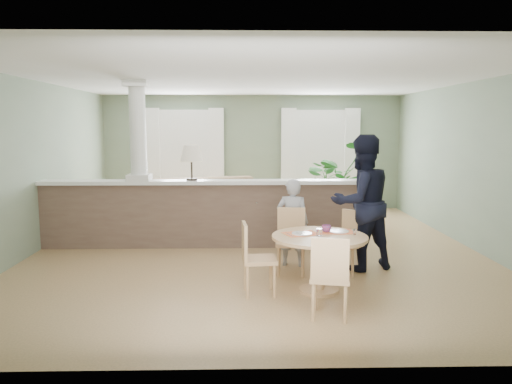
{
  "coord_description": "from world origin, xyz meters",
  "views": [
    {
      "loc": [
        -0.2,
        -7.88,
        1.99
      ],
      "look_at": [
        -0.03,
        -1.0,
        1.07
      ],
      "focal_mm": 35.0,
      "sensor_mm": 36.0,
      "label": 1
    }
  ],
  "objects_px": {
    "dining_table": "(320,247)",
    "chair_far_man": "(350,239)",
    "chair_near": "(330,273)",
    "man_person": "(361,203)",
    "sofa": "(197,204)",
    "chair_far_boy": "(291,238)",
    "houseplant": "(338,182)",
    "child_person": "(293,223)",
    "chair_side": "(254,255)"
  },
  "relations": [
    {
      "from": "dining_table",
      "to": "chair_far_man",
      "type": "bearing_deg",
      "value": 55.49
    },
    {
      "from": "chair_near",
      "to": "man_person",
      "type": "height_order",
      "value": "man_person"
    },
    {
      "from": "man_person",
      "to": "sofa",
      "type": "bearing_deg",
      "value": -69.61
    },
    {
      "from": "man_person",
      "to": "dining_table",
      "type": "bearing_deg",
      "value": 32.48
    },
    {
      "from": "sofa",
      "to": "chair_near",
      "type": "xyz_separation_m",
      "value": [
        1.81,
        -4.76,
        0.01
      ]
    },
    {
      "from": "chair_far_boy",
      "to": "houseplant",
      "type": "bearing_deg",
      "value": 75.92
    },
    {
      "from": "child_person",
      "to": "chair_side",
      "type": "bearing_deg",
      "value": 78.04
    },
    {
      "from": "chair_far_boy",
      "to": "chair_side",
      "type": "distance_m",
      "value": 1.02
    },
    {
      "from": "chair_near",
      "to": "chair_side",
      "type": "relative_size",
      "value": 1.03
    },
    {
      "from": "chair_far_boy",
      "to": "child_person",
      "type": "bearing_deg",
      "value": 87.43
    },
    {
      "from": "chair_far_boy",
      "to": "chair_far_man",
      "type": "distance_m",
      "value": 0.81
    },
    {
      "from": "chair_far_man",
      "to": "chair_near",
      "type": "distance_m",
      "value": 1.76
    },
    {
      "from": "chair_side",
      "to": "man_person",
      "type": "height_order",
      "value": "man_person"
    },
    {
      "from": "sofa",
      "to": "houseplant",
      "type": "bearing_deg",
      "value": -4.83
    },
    {
      "from": "houseplant",
      "to": "man_person",
      "type": "relative_size",
      "value": 0.89
    },
    {
      "from": "houseplant",
      "to": "chair_side",
      "type": "relative_size",
      "value": 1.94
    },
    {
      "from": "chair_far_boy",
      "to": "chair_side",
      "type": "relative_size",
      "value": 1.02
    },
    {
      "from": "chair_far_man",
      "to": "man_person",
      "type": "bearing_deg",
      "value": 82.99
    },
    {
      "from": "chair_near",
      "to": "dining_table",
      "type": "bearing_deg",
      "value": -79.64
    },
    {
      "from": "man_person",
      "to": "houseplant",
      "type": "bearing_deg",
      "value": -116.14
    },
    {
      "from": "chair_far_man",
      "to": "chair_side",
      "type": "relative_size",
      "value": 0.98
    },
    {
      "from": "chair_near",
      "to": "child_person",
      "type": "xyz_separation_m",
      "value": [
        -0.19,
        2.01,
        0.14
      ]
    },
    {
      "from": "dining_table",
      "to": "houseplant",
      "type": "bearing_deg",
      "value": 76.55
    },
    {
      "from": "chair_side",
      "to": "child_person",
      "type": "relative_size",
      "value": 0.69
    },
    {
      "from": "chair_far_boy",
      "to": "man_person",
      "type": "height_order",
      "value": "man_person"
    },
    {
      "from": "houseplant",
      "to": "chair_far_man",
      "type": "bearing_deg",
      "value": -98.04
    },
    {
      "from": "chair_far_man",
      "to": "chair_far_boy",
      "type": "bearing_deg",
      "value": -141.49
    },
    {
      "from": "chair_far_boy",
      "to": "child_person",
      "type": "relative_size",
      "value": 0.7
    },
    {
      "from": "houseplant",
      "to": "chair_near",
      "type": "xyz_separation_m",
      "value": [
        -1.07,
        -5.24,
        -0.35
      ]
    },
    {
      "from": "sofa",
      "to": "child_person",
      "type": "xyz_separation_m",
      "value": [
        1.62,
        -2.75,
        0.15
      ]
    },
    {
      "from": "sofa",
      "to": "man_person",
      "type": "xyz_separation_m",
      "value": [
        2.55,
        -2.93,
        0.46
      ]
    },
    {
      "from": "sofa",
      "to": "dining_table",
      "type": "height_order",
      "value": "sofa"
    },
    {
      "from": "sofa",
      "to": "chair_far_boy",
      "type": "xyz_separation_m",
      "value": [
        1.56,
        -3.09,
        0.01
      ]
    },
    {
      "from": "sofa",
      "to": "chair_far_boy",
      "type": "bearing_deg",
      "value": -77.51
    },
    {
      "from": "child_person",
      "to": "man_person",
      "type": "relative_size",
      "value": 0.67
    },
    {
      "from": "chair_far_boy",
      "to": "child_person",
      "type": "distance_m",
      "value": 0.37
    },
    {
      "from": "dining_table",
      "to": "child_person",
      "type": "bearing_deg",
      "value": 100.91
    },
    {
      "from": "chair_far_boy",
      "to": "man_person",
      "type": "bearing_deg",
      "value": 15.43
    },
    {
      "from": "dining_table",
      "to": "chair_side",
      "type": "bearing_deg",
      "value": -173.96
    },
    {
      "from": "houseplant",
      "to": "chair_far_boy",
      "type": "relative_size",
      "value": 1.9
    },
    {
      "from": "sofa",
      "to": "dining_table",
      "type": "distance_m",
      "value": 4.29
    },
    {
      "from": "houseplant",
      "to": "child_person",
      "type": "height_order",
      "value": "houseplant"
    },
    {
      "from": "houseplant",
      "to": "chair_far_man",
      "type": "height_order",
      "value": "houseplant"
    },
    {
      "from": "sofa",
      "to": "chair_near",
      "type": "bearing_deg",
      "value": -83.57
    },
    {
      "from": "houseplant",
      "to": "man_person",
      "type": "distance_m",
      "value": 3.43
    },
    {
      "from": "dining_table",
      "to": "chair_far_boy",
      "type": "relative_size",
      "value": 1.3
    },
    {
      "from": "sofa",
      "to": "chair_side",
      "type": "relative_size",
      "value": 3.78
    },
    {
      "from": "chair_far_man",
      "to": "chair_near",
      "type": "xyz_separation_m",
      "value": [
        -0.56,
        -1.66,
        0.02
      ]
    },
    {
      "from": "chair_far_man",
      "to": "child_person",
      "type": "distance_m",
      "value": 0.85
    },
    {
      "from": "chair_side",
      "to": "dining_table",
      "type": "bearing_deg",
      "value": -88.81
    }
  ]
}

